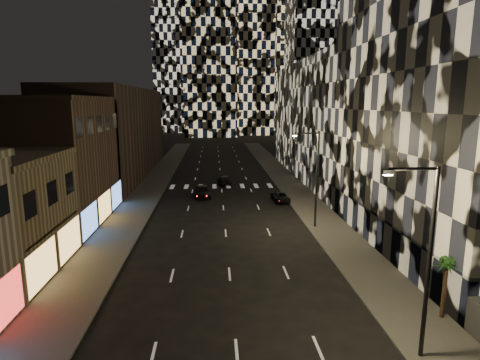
{
  "coord_description": "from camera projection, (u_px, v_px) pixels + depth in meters",
  "views": [
    {
      "loc": [
        -0.96,
        -6.33,
        11.83
      ],
      "look_at": [
        0.98,
        23.65,
        6.0
      ],
      "focal_mm": 30.0,
      "sensor_mm": 36.0,
      "label": 1
    }
  ],
  "objects": [
    {
      "name": "retail_brown",
      "position": [
        50.0,
        163.0,
        39.11
      ],
      "size": [
        10.0,
        15.0,
        12.0
      ],
      "primitive_type": "cube",
      "color": "#4F392D",
      "rests_on": "ground"
    },
    {
      "name": "curb_left",
      "position": [
        166.0,
        186.0,
        56.98
      ],
      "size": [
        0.2,
        120.0,
        0.15
      ],
      "primitive_type": "cube",
      "color": "#4C4C47",
      "rests_on": "ground"
    },
    {
      "name": "midrise_right",
      "position": [
        479.0,
        113.0,
        31.68
      ],
      "size": [
        16.0,
        25.0,
        22.0
      ],
      "primitive_type": "cube",
      "color": "#232326",
      "rests_on": "ground"
    },
    {
      "name": "midrise_base",
      "position": [
        376.0,
        230.0,
        33.01
      ],
      "size": [
        0.6,
        25.0,
        3.0
      ],
      "primitive_type": "cube",
      "color": "#383838",
      "rests_on": "ground"
    },
    {
      "name": "car_dark_rightlane",
      "position": [
        281.0,
        197.0,
        48.41
      ],
      "size": [
        2.03,
        4.02,
        1.09
      ],
      "primitive_type": "imported",
      "rotation": [
        0.0,
        0.0,
        0.06
      ],
      "color": "black",
      "rests_on": "ground"
    },
    {
      "name": "sidewalk_left",
      "position": [
        151.0,
        187.0,
        56.85
      ],
      "size": [
        4.0,
        120.0,
        0.15
      ],
      "primitive_type": "cube",
      "color": "#47443F",
      "rests_on": "ground"
    },
    {
      "name": "car_dark_oncoming",
      "position": [
        225.0,
        180.0,
        58.7
      ],
      "size": [
        2.09,
        4.5,
        1.27
      ],
      "primitive_type": "imported",
      "rotation": [
        0.0,
        0.0,
        3.21
      ],
      "color": "black",
      "rests_on": "ground"
    },
    {
      "name": "car_dark_midlane",
      "position": [
        202.0,
        191.0,
        50.63
      ],
      "size": [
        2.42,
        4.75,
        1.55
      ],
      "primitive_type": "imported",
      "rotation": [
        0.0,
        0.0,
        0.13
      ],
      "color": "black",
      "rests_on": "ground"
    },
    {
      "name": "midrise_filler_right",
      "position": [
        345.0,
        120.0,
        63.9
      ],
      "size": [
        16.0,
        40.0,
        18.0
      ],
      "primitive_type": "cube",
      "color": "#232326",
      "rests_on": "ground"
    },
    {
      "name": "palm_tree",
      "position": [
        446.0,
        268.0,
        21.64
      ],
      "size": [
        1.75,
        1.78,
        3.49
      ],
      "color": "#47331E",
      "rests_on": "sidewalk_right"
    },
    {
      "name": "streetlight_far",
      "position": [
        314.0,
        173.0,
        37.41
      ],
      "size": [
        2.55,
        0.25,
        9.0
      ],
      "color": "black",
      "rests_on": "sidewalk_right"
    },
    {
      "name": "curb_right",
      "position": [
        276.0,
        185.0,
        57.98
      ],
      "size": [
        0.2,
        120.0,
        0.15
      ],
      "primitive_type": "cube",
      "color": "#4C4C47",
      "rests_on": "ground"
    },
    {
      "name": "retail_filler_left",
      "position": [
        115.0,
        133.0,
        64.88
      ],
      "size": [
        10.0,
        40.0,
        14.0
      ],
      "primitive_type": "cube",
      "color": "#4F392D",
      "rests_on": "ground"
    },
    {
      "name": "streetlight_near",
      "position": [
        425.0,
        251.0,
        17.82
      ],
      "size": [
        2.55,
        0.25,
        9.0
      ],
      "color": "black",
      "rests_on": "sidewalk_right"
    },
    {
      "name": "sidewalk_right",
      "position": [
        290.0,
        185.0,
        58.11
      ],
      "size": [
        4.0,
        120.0,
        0.15
      ],
      "primitive_type": "cube",
      "color": "#47443F",
      "rests_on": "ground"
    }
  ]
}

